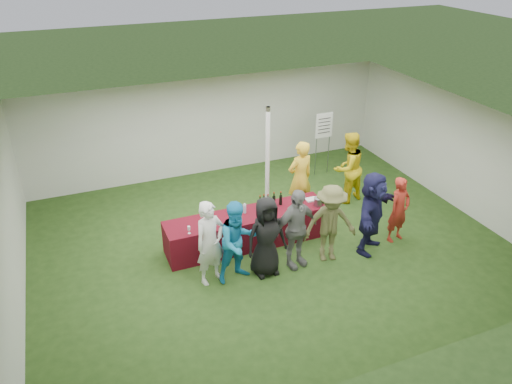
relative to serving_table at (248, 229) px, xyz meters
name	(u,v)px	position (x,y,z in m)	size (l,w,h in m)	color
ground	(267,242)	(0.43, -0.11, -0.38)	(60.00, 60.00, 0.00)	#284719
tent	(267,162)	(0.93, 1.09, 0.98)	(10.00, 10.00, 10.00)	white
serving_table	(248,229)	(0.00, 0.00, 0.00)	(3.60, 0.80, 0.75)	#600713
wine_bottles	(269,202)	(0.57, 0.13, 0.50)	(0.56, 0.11, 0.32)	black
wine_glasses	(212,224)	(-0.88, -0.27, 0.49)	(1.16, 0.14, 0.16)	silver
water_bottle	(245,209)	(-0.03, 0.08, 0.48)	(0.07, 0.07, 0.23)	silver
bar_towel	(311,199)	(1.57, 0.05, 0.39)	(0.25, 0.18, 0.03)	white
dump_bucket	(319,202)	(1.60, -0.22, 0.46)	(0.21, 0.21, 0.18)	slate
wine_list_sign	(324,130)	(3.22, 2.54, 0.94)	(0.50, 0.03, 1.80)	slate
staff_pourer	(300,178)	(1.66, 0.81, 0.56)	(0.68, 0.45, 1.87)	yellow
staff_back	(348,168)	(3.04, 0.91, 0.55)	(0.90, 0.70, 1.84)	yellow
customer_0	(210,243)	(-1.12, -0.94, 0.50)	(0.64, 0.42, 1.75)	silver
customer_1	(238,242)	(-0.61, -1.07, 0.48)	(0.83, 0.65, 1.70)	#1A86BC
customer_2	(266,237)	(-0.03, -1.10, 0.47)	(0.83, 0.54, 1.69)	black
customer_3	(296,229)	(0.61, -1.10, 0.50)	(1.02, 0.43, 1.74)	slate
customer_4	(330,224)	(1.36, -1.16, 0.48)	(1.11, 0.64, 1.72)	brown
customer_5	(372,213)	(2.34, -1.18, 0.54)	(1.70, 0.54, 1.83)	#1A1A42
customer_6	(399,210)	(3.13, -1.07, 0.38)	(0.55, 0.36, 1.52)	#AA281C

